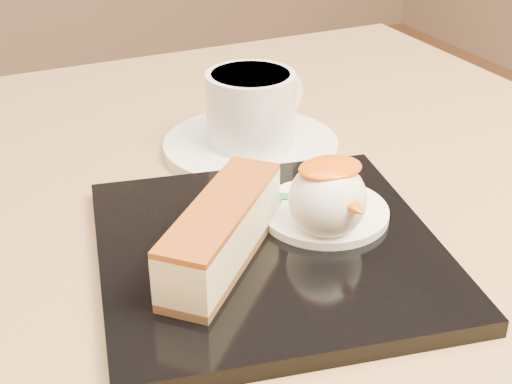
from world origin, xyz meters
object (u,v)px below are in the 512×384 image
ice_cream_scoop (327,199)px  coffee_cup (252,106)px  dessert_plate (269,250)px  cheesecake (222,232)px  saucer (251,146)px

ice_cream_scoop → coffee_cup: (0.02, 0.16, 0.00)m
dessert_plate → ice_cream_scoop: 0.05m
dessert_plate → cheesecake: (-0.04, -0.01, 0.03)m
saucer → ice_cream_scoop: bearing=-96.2°
cheesecake → coffee_cup: bearing=14.1°
cheesecake → saucer: bearing=14.4°
dessert_plate → ice_cream_scoop: size_ratio=4.25×
ice_cream_scoop → coffee_cup: 0.16m
ice_cream_scoop → saucer: bearing=83.8°
ice_cream_scoop → cheesecake: bearing=180.0°
cheesecake → coffee_cup: coffee_cup is taller
cheesecake → ice_cream_scoop: (0.07, 0.00, 0.01)m
dessert_plate → saucer: bearing=69.5°
cheesecake → saucer: 0.19m
ice_cream_scoop → coffee_cup: bearing=83.2°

